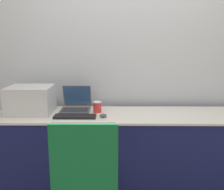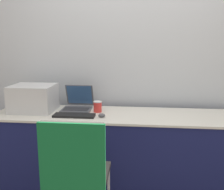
{
  "view_description": "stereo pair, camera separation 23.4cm",
  "coord_description": "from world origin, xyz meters",
  "px_view_note": "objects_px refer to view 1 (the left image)",
  "views": [
    {
      "loc": [
        -0.13,
        -2.14,
        1.45
      ],
      "look_at": [
        -0.16,
        0.32,
        0.95
      ],
      "focal_mm": 42.0,
      "sensor_mm": 36.0,
      "label": 1
    },
    {
      "loc": [
        0.1,
        -2.13,
        1.45
      ],
      "look_at": [
        -0.16,
        0.32,
        0.95
      ],
      "focal_mm": 42.0,
      "sensor_mm": 36.0,
      "label": 2
    }
  ],
  "objects_px": {
    "coffee_cup": "(97,107)",
    "chair": "(86,168)",
    "printer": "(31,99)",
    "mouse": "(103,116)",
    "external_keyboard": "(75,116)",
    "laptop_left": "(76,105)"
  },
  "relations": [
    {
      "from": "mouse",
      "to": "coffee_cup",
      "type": "bearing_deg",
      "value": 110.23
    },
    {
      "from": "external_keyboard",
      "to": "mouse",
      "type": "xyz_separation_m",
      "value": [
        0.26,
        0.0,
        0.01
      ]
    },
    {
      "from": "external_keyboard",
      "to": "coffee_cup",
      "type": "height_order",
      "value": "coffee_cup"
    },
    {
      "from": "external_keyboard",
      "to": "chair",
      "type": "distance_m",
      "value": 0.67
    },
    {
      "from": "laptop_left",
      "to": "mouse",
      "type": "xyz_separation_m",
      "value": [
        0.29,
        -0.27,
        -0.04
      ]
    },
    {
      "from": "printer",
      "to": "mouse",
      "type": "xyz_separation_m",
      "value": [
        0.71,
        -0.16,
        -0.12
      ]
    },
    {
      "from": "coffee_cup",
      "to": "laptop_left",
      "type": "bearing_deg",
      "value": 158.25
    },
    {
      "from": "printer",
      "to": "external_keyboard",
      "type": "height_order",
      "value": "printer"
    },
    {
      "from": "printer",
      "to": "external_keyboard",
      "type": "xyz_separation_m",
      "value": [
        0.45,
        -0.16,
        -0.13
      ]
    },
    {
      "from": "laptop_left",
      "to": "mouse",
      "type": "distance_m",
      "value": 0.4
    },
    {
      "from": "coffee_cup",
      "to": "chair",
      "type": "relative_size",
      "value": 0.12
    },
    {
      "from": "mouse",
      "to": "chair",
      "type": "distance_m",
      "value": 0.66
    },
    {
      "from": "printer",
      "to": "external_keyboard",
      "type": "distance_m",
      "value": 0.5
    },
    {
      "from": "chair",
      "to": "external_keyboard",
      "type": "bearing_deg",
      "value": 104.7
    },
    {
      "from": "coffee_cup",
      "to": "chair",
      "type": "bearing_deg",
      "value": -92.22
    },
    {
      "from": "laptop_left",
      "to": "external_keyboard",
      "type": "relative_size",
      "value": 0.86
    },
    {
      "from": "coffee_cup",
      "to": "chair",
      "type": "distance_m",
      "value": 0.83
    },
    {
      "from": "external_keyboard",
      "to": "mouse",
      "type": "distance_m",
      "value": 0.26
    },
    {
      "from": "external_keyboard",
      "to": "chair",
      "type": "xyz_separation_m",
      "value": [
        0.16,
        -0.62,
        -0.19
      ]
    },
    {
      "from": "printer",
      "to": "chair",
      "type": "relative_size",
      "value": 0.45
    },
    {
      "from": "coffee_cup",
      "to": "chair",
      "type": "height_order",
      "value": "chair"
    },
    {
      "from": "chair",
      "to": "laptop_left",
      "type": "bearing_deg",
      "value": 102.21
    }
  ]
}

